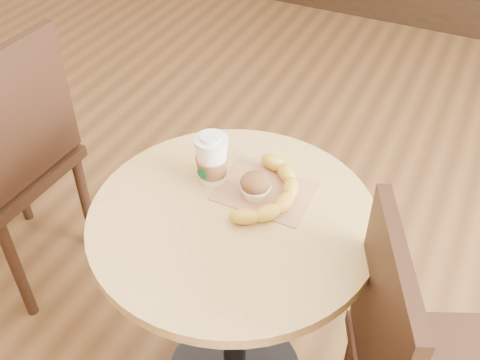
# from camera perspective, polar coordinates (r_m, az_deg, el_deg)

# --- Properties ---
(cafe_table) EXTENTS (0.72, 0.72, 0.75)m
(cafe_table) POSITION_cam_1_polar(r_m,az_deg,el_deg) (1.53, -0.65, -9.19)
(cafe_table) COLOR black
(cafe_table) RESTS_ON ground
(chair_left) EXTENTS (0.44, 0.44, 0.98)m
(chair_left) POSITION_cam_1_polar(r_m,az_deg,el_deg) (2.03, -22.54, 1.84)
(chair_left) COLOR black
(chair_left) RESTS_ON ground
(kraft_bag) EXTENTS (0.24, 0.18, 0.00)m
(kraft_bag) POSITION_cam_1_polar(r_m,az_deg,el_deg) (1.44, 2.61, -1.18)
(kraft_bag) COLOR #A2734E
(kraft_bag) RESTS_ON cafe_table
(coffee_cup) EXTENTS (0.09, 0.09, 0.14)m
(coffee_cup) POSITION_cam_1_polar(r_m,az_deg,el_deg) (1.43, -2.87, 1.95)
(coffee_cup) COLOR white
(coffee_cup) RESTS_ON cafe_table
(muffin) EXTENTS (0.08, 0.08, 0.07)m
(muffin) POSITION_cam_1_polar(r_m,az_deg,el_deg) (1.40, 1.58, -0.62)
(muffin) COLOR white
(muffin) RESTS_ON kraft_bag
(banana) EXTENTS (0.16, 0.30, 0.04)m
(banana) POSITION_cam_1_polar(r_m,az_deg,el_deg) (1.40, 3.23, -1.21)
(banana) COLOR gold
(banana) RESTS_ON kraft_bag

